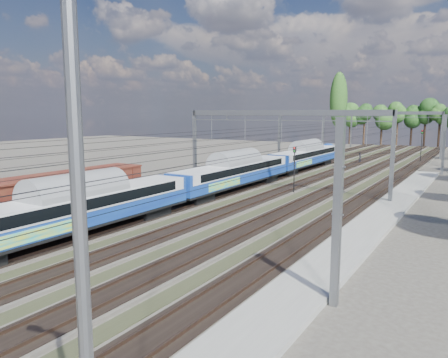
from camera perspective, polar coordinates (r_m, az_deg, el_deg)
The scene contains 12 objects.
ground at distance 25.17m, azimuth -22.43°, elevation -12.22°, with size 220.00×220.00×0.00m, color #47423A.
track_bed at distance 62.32m, azimuth 13.01°, elevation 0.47°, with size 21.00×130.00×0.34m.
platform at distance 35.45m, azimuth 18.63°, elevation -5.76°, with size 3.00×70.00×0.30m, color gray.
catenary at distance 69.02m, azimuth 15.49°, elevation 6.40°, with size 25.65×130.00×9.00m.
tree_belt at distance 106.70m, azimuth 25.39°, elevation 7.38°, with size 40.59×99.79×11.34m.
poplar at distance 116.68m, azimuth 14.73°, elevation 9.90°, with size 4.40×4.40×19.04m.
emu_train at distance 47.77m, azimuth 1.21°, elevation 1.37°, with size 3.09×65.39×4.52m.
freight_boxcar at distance 36.43m, azimuth -20.39°, elevation -1.90°, with size 3.12×15.06×3.88m.
worker at distance 78.74m, azimuth 17.34°, elevation 2.58°, with size 0.69×0.45×1.89m, color black.
signal_near at distance 47.67m, azimuth 9.18°, elevation 1.93°, with size 0.36×0.33×5.10m.
signal_far at distance 84.92m, azimuth 24.40°, elevation 4.44°, with size 0.39×0.36×5.76m.
lamp_post at distance 7.39m, azimuth -18.62°, elevation -10.90°, with size 1.92×0.62×11.47m.
Camera 1 is at (19.30, -13.63, 8.66)m, focal length 35.00 mm.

